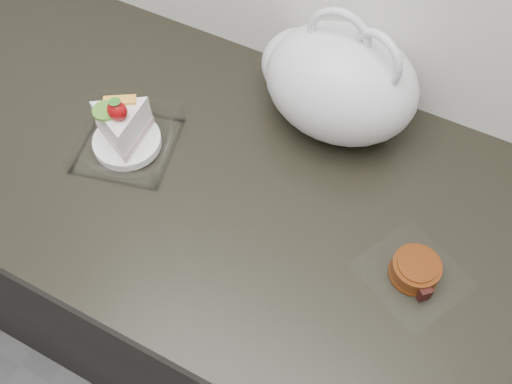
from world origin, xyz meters
name	(u,v)px	position (x,y,z in m)	size (l,w,h in m)	color
counter	(233,284)	(0.00, 1.69, 0.45)	(2.04, 0.64, 0.90)	black
cake_tray	(125,134)	(-0.19, 1.67, 0.94)	(0.20, 0.20, 0.13)	white
mooncake_wrap	(415,271)	(0.36, 1.66, 0.91)	(0.20, 0.19, 0.04)	white
plastic_bag	(333,80)	(0.10, 1.90, 1.00)	(0.33, 0.25, 0.25)	silver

